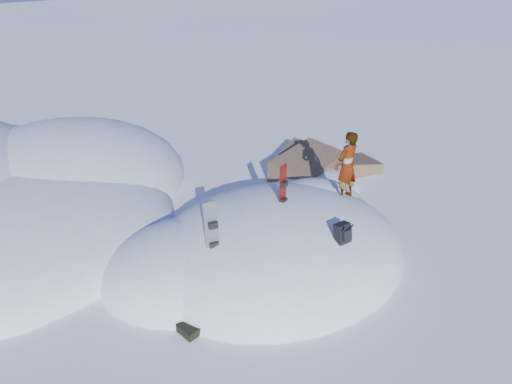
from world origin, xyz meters
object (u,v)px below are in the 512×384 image
snowboard_red (283,194)px  person (347,166)px  snowboard_dark (213,237)px  backpack (343,233)px

snowboard_red → person: (1.98, -0.11, 0.33)m
snowboard_dark → snowboard_red: bearing=19.4°
snowboard_red → person: 2.01m
snowboard_red → snowboard_dark: size_ratio=0.92×
snowboard_red → backpack: size_ratio=2.88×
snowboard_red → backpack: bearing=-104.5°
snowboard_dark → backpack: bearing=-21.1°
backpack → snowboard_dark: bearing=149.0°
snowboard_red → snowboard_dark: snowboard_red is taller
person → snowboard_dark: bearing=-3.6°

